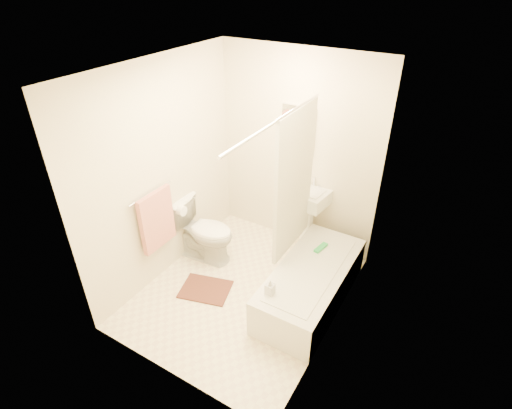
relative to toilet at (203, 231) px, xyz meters
The scene contains 17 objects.
floor 0.89m from the toilet, 20.44° to the right, with size 2.40×2.40×0.00m, color beige.
ceiling 2.17m from the toilet, 20.44° to the right, with size 2.40×2.40×0.00m, color white.
wall_back 1.44m from the toilet, 50.83° to the left, with size 2.00×0.02×2.40m, color beige.
wall_left 0.90m from the toilet, 131.81° to the right, with size 0.02×2.40×2.40m, color beige.
wall_right 1.95m from the toilet, ahead, with size 0.02×2.40×2.40m, color beige.
mirror 1.62m from the toilet, 50.21° to the left, with size 0.40×0.03×0.55m, color white.
curtain_rod 1.94m from the toilet, ahead, with size 0.03×0.03×1.70m, color silver.
shower_curtain 1.36m from the toilet, 11.86° to the left, with size 0.04×0.80×1.55m, color silver.
towel_bar 0.92m from the toilet, 111.63° to the right, with size 0.02×0.02×0.60m, color silver.
towel 0.69m from the toilet, 108.77° to the right, with size 0.06×0.45×0.66m, color #CC7266.
toilet_paper 0.40m from the toilet, 138.45° to the right, with size 0.12×0.12×0.11m, color white.
toilet is the anchor object (origin of this frame).
sink 1.26m from the toilet, 38.34° to the left, with size 0.47×0.37×0.91m, color silver, non-canonical shape.
bathtub 1.43m from the toilet, ahead, with size 0.66×1.51×0.43m, color silver, non-canonical shape.
bath_mat 0.71m from the toilet, 52.93° to the right, with size 0.53×0.40×0.02m, color #4F2B21.
soap_bottle 1.34m from the toilet, 24.54° to the right, with size 0.08×0.08×0.17m, color silver.
scrub_brush 1.41m from the toilet, 13.36° to the left, with size 0.06×0.19×0.04m, color green.
Camera 1 is at (1.77, -2.73, 3.16)m, focal length 28.00 mm.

